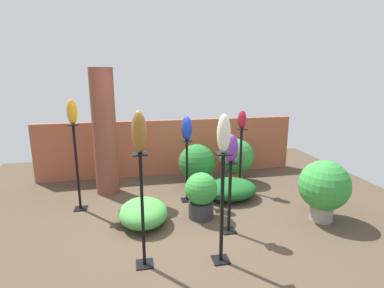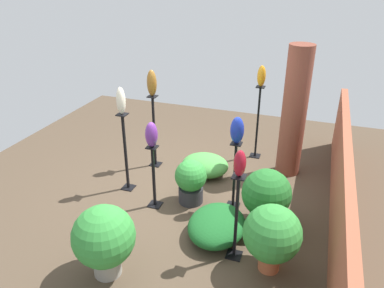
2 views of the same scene
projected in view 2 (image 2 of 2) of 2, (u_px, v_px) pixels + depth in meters
name	position (u px, v px, depth m)	size (l,w,h in m)	color
ground_plane	(182.00, 192.00, 6.28)	(8.00, 8.00, 0.00)	#4C3D2D
brick_wall_back	(340.00, 186.00, 5.29)	(5.60, 0.12, 1.22)	#9E5138
brick_pillar	(294.00, 113.00, 6.40)	(0.42, 0.42, 2.31)	brown
pedestal_amber	(257.00, 125.00, 7.15)	(0.20, 0.20, 1.43)	black
pedestal_violet	(154.00, 180.00, 5.73)	(0.20, 0.20, 1.03)	black
pedestal_bronze	(154.00, 134.00, 6.85)	(0.20, 0.20, 1.37)	black
pedestal_ivory	(126.00, 156.00, 6.12)	(0.20, 0.20, 1.35)	black
pedestal_ruby	(236.00, 221.00, 4.67)	(0.20, 0.20, 1.21)	black
pedestal_cobalt	(234.00, 178.00, 5.69)	(0.20, 0.20, 1.10)	black
art_vase_amber	(261.00, 76.00, 6.73)	(0.16, 0.16, 0.39)	orange
art_vase_violet	(151.00, 135.00, 5.40)	(0.20, 0.18, 0.39)	#6B2D8C
art_vase_bronze	(152.00, 83.00, 6.43)	(0.16, 0.17, 0.46)	brown
art_vase_ivory	(121.00, 101.00, 5.71)	(0.15, 0.14, 0.43)	beige
art_vase_ruby	(240.00, 163.00, 4.31)	(0.16, 0.15, 0.34)	maroon
art_vase_cobalt	(237.00, 130.00, 5.35)	(0.19, 0.20, 0.41)	#192D9E
potted_plant_mid_right	(266.00, 195.00, 5.28)	(0.71, 0.71, 0.88)	#936B4C
potted_plant_near_pillar	(191.00, 180.00, 5.86)	(0.50, 0.50, 0.73)	#2D2D33
potted_plant_front_left	(104.00, 238.00, 4.40)	(0.76, 0.76, 0.94)	gray
potted_plant_mid_left	(272.00, 235.00, 4.47)	(0.71, 0.71, 0.90)	#B25B38
foliage_bed_east	(205.00, 165.00, 6.72)	(0.73, 0.85, 0.37)	#479942
foliage_bed_west	(217.00, 225.00, 5.20)	(0.99, 0.79, 0.35)	#195923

